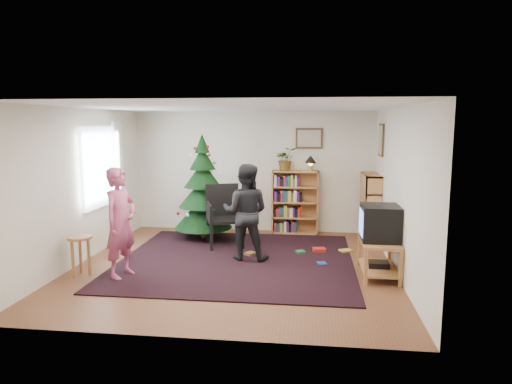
# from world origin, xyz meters

# --- Properties ---
(floor) EXTENTS (5.00, 5.00, 0.00)m
(floor) POSITION_xyz_m (0.00, 0.00, 0.00)
(floor) COLOR brown
(floor) RESTS_ON ground
(ceiling) EXTENTS (5.00, 5.00, 0.00)m
(ceiling) POSITION_xyz_m (0.00, 0.00, 2.50)
(ceiling) COLOR white
(ceiling) RESTS_ON wall_back
(wall_back) EXTENTS (5.00, 0.02, 2.50)m
(wall_back) POSITION_xyz_m (0.00, 2.50, 1.25)
(wall_back) COLOR silver
(wall_back) RESTS_ON floor
(wall_front) EXTENTS (5.00, 0.02, 2.50)m
(wall_front) POSITION_xyz_m (0.00, -2.50, 1.25)
(wall_front) COLOR silver
(wall_front) RESTS_ON floor
(wall_left) EXTENTS (0.02, 5.00, 2.50)m
(wall_left) POSITION_xyz_m (-2.50, 0.00, 1.25)
(wall_left) COLOR silver
(wall_left) RESTS_ON floor
(wall_right) EXTENTS (0.02, 5.00, 2.50)m
(wall_right) POSITION_xyz_m (2.50, 0.00, 1.25)
(wall_right) COLOR silver
(wall_right) RESTS_ON floor
(rug) EXTENTS (3.80, 3.60, 0.02)m
(rug) POSITION_xyz_m (0.00, 0.30, 0.01)
(rug) COLOR black
(rug) RESTS_ON floor
(window_pane) EXTENTS (0.04, 1.20, 1.40)m
(window_pane) POSITION_xyz_m (-2.47, 0.60, 1.50)
(window_pane) COLOR silver
(window_pane) RESTS_ON wall_left
(curtain) EXTENTS (0.06, 0.35, 1.60)m
(curtain) POSITION_xyz_m (-2.43, 1.30, 1.50)
(curtain) COLOR white
(curtain) RESTS_ON wall_left
(picture_back) EXTENTS (0.55, 0.03, 0.42)m
(picture_back) POSITION_xyz_m (1.15, 2.48, 1.95)
(picture_back) COLOR #4C3319
(picture_back) RESTS_ON wall_back
(picture_right) EXTENTS (0.03, 0.50, 0.60)m
(picture_right) POSITION_xyz_m (2.48, 1.75, 1.95)
(picture_right) COLOR #4C3319
(picture_right) RESTS_ON wall_right
(christmas_tree) EXTENTS (1.13, 1.13, 2.06)m
(christmas_tree) POSITION_xyz_m (-0.89, 1.67, 0.86)
(christmas_tree) COLOR #3F2816
(christmas_tree) RESTS_ON rug
(bookshelf_back) EXTENTS (0.95, 0.30, 1.30)m
(bookshelf_back) POSITION_xyz_m (0.89, 2.34, 0.66)
(bookshelf_back) COLOR #C38145
(bookshelf_back) RESTS_ON floor
(bookshelf_right) EXTENTS (0.30, 0.95, 1.30)m
(bookshelf_right) POSITION_xyz_m (2.34, 1.89, 0.66)
(bookshelf_right) COLOR #C38145
(bookshelf_right) RESTS_ON floor
(tv_stand) EXTENTS (0.53, 0.96, 0.55)m
(tv_stand) POSITION_xyz_m (2.22, -0.20, 0.33)
(tv_stand) COLOR #C38145
(tv_stand) RESTS_ON floor
(crt_tv) EXTENTS (0.55, 0.59, 0.52)m
(crt_tv) POSITION_xyz_m (2.22, -0.20, 0.81)
(crt_tv) COLOR black
(crt_tv) RESTS_ON tv_stand
(armchair) EXTENTS (0.80, 0.81, 1.13)m
(armchair) POSITION_xyz_m (-0.36, 1.25, 0.62)
(armchair) COLOR black
(armchair) RESTS_ON rug
(stool) EXTENTS (0.36, 0.36, 0.60)m
(stool) POSITION_xyz_m (-2.20, -0.71, 0.46)
(stool) COLOR #C38145
(stool) RESTS_ON floor
(person_standing) EXTENTS (0.54, 0.68, 1.63)m
(person_standing) POSITION_xyz_m (-1.56, -0.69, 0.81)
(person_standing) COLOR #B4486E
(person_standing) RESTS_ON rug
(person_by_chair) EXTENTS (0.82, 0.65, 1.61)m
(person_by_chair) POSITION_xyz_m (0.14, 0.37, 0.80)
(person_by_chair) COLOR black
(person_by_chair) RESTS_ON rug
(potted_plant) EXTENTS (0.50, 0.46, 0.47)m
(potted_plant) POSITION_xyz_m (0.69, 2.34, 1.54)
(potted_plant) COLOR gray
(potted_plant) RESTS_ON bookshelf_back
(table_lamp) EXTENTS (0.24, 0.24, 0.32)m
(table_lamp) POSITION_xyz_m (1.19, 2.34, 1.51)
(table_lamp) COLOR #A57F33
(table_lamp) RESTS_ON bookshelf_back
(floor_clutter) EXTENTS (1.85, 0.98, 0.08)m
(floor_clutter) POSITION_xyz_m (1.16, 0.70, 0.04)
(floor_clutter) COLOR #A51E19
(floor_clutter) RESTS_ON rug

